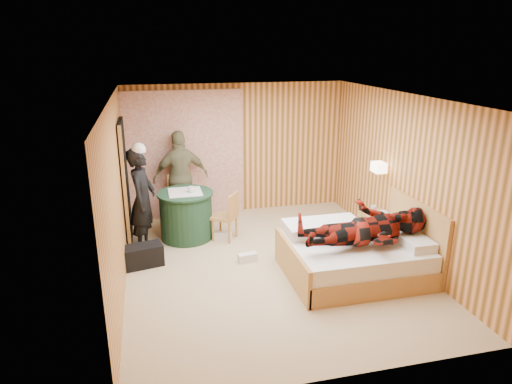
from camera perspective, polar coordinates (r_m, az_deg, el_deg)
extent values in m
cube|color=tan|center=(6.96, 1.75, -9.19)|extent=(4.20, 5.00, 0.01)
cube|color=white|center=(6.23, 1.97, 11.72)|extent=(4.20, 5.00, 0.01)
cube|color=#F19E5C|center=(8.84, -2.43, 5.37)|extent=(4.20, 0.02, 2.50)
cube|color=#F19E5C|center=(6.29, -16.94, -0.68)|extent=(0.02, 5.00, 2.50)
cube|color=#F19E5C|center=(7.31, 17.96, 1.79)|extent=(0.02, 5.00, 2.50)
cube|color=beige|center=(8.65, -8.86, 4.55)|extent=(2.20, 0.08, 2.40)
cube|color=black|center=(7.69, -16.01, 1.01)|extent=(0.06, 0.90, 2.05)
cylinder|color=gold|center=(7.62, 15.63, 3.04)|extent=(0.18, 0.04, 0.04)
cube|color=#F7E1AD|center=(7.58, 15.10, 3.01)|extent=(0.18, 0.24, 0.16)
cube|color=tan|center=(6.80, 12.07, -8.97)|extent=(1.87, 1.50, 0.28)
cube|color=silver|center=(6.69, 12.21, -7.01)|extent=(1.82, 1.44, 0.23)
cube|color=tan|center=(6.42, 4.47, -9.07)|extent=(0.06, 1.50, 0.52)
cube|color=tan|center=(7.09, 19.33, -5.14)|extent=(0.06, 1.50, 1.03)
cube|color=silver|center=(6.68, 19.33, -5.99)|extent=(0.36, 0.52, 0.13)
cube|color=silver|center=(7.23, 16.36, -3.83)|extent=(0.36, 0.52, 0.13)
cube|color=silver|center=(6.84, 8.33, -4.37)|extent=(1.12, 0.56, 0.17)
cube|color=tan|center=(7.76, 14.72, -4.57)|extent=(0.41, 0.56, 0.56)
cube|color=tan|center=(7.70, 14.82, -3.35)|extent=(0.43, 0.58, 0.03)
cylinder|color=#1B3B28|center=(7.85, -8.71, -2.98)|extent=(0.87, 0.87, 0.80)
cylinder|color=#1B3B28|center=(7.71, -8.85, -0.17)|extent=(0.94, 0.94, 0.03)
cube|color=silver|center=(7.71, -8.86, 0.00)|extent=(0.61, 0.61, 0.01)
cube|color=tan|center=(8.45, -9.13, -1.10)|extent=(0.52, 0.52, 0.05)
cube|color=tan|center=(8.54, -9.68, 0.85)|extent=(0.41, 0.16, 0.46)
cylinder|color=tan|center=(8.32, -9.71, -3.15)|extent=(0.04, 0.04, 0.43)
cylinder|color=tan|center=(8.73, -8.43, -2.06)|extent=(0.04, 0.04, 0.43)
cube|color=tan|center=(7.73, -3.97, -3.11)|extent=(0.52, 0.52, 0.04)
cube|color=tan|center=(7.59, -2.84, -1.71)|extent=(0.24, 0.33, 0.41)
cylinder|color=tan|center=(7.99, -4.47, -4.01)|extent=(0.04, 0.04, 0.38)
cylinder|color=tan|center=(7.62, -3.37, -5.12)|extent=(0.04, 0.04, 0.38)
cube|color=black|center=(7.10, -13.95, -7.73)|extent=(0.63, 0.42, 0.33)
cube|color=silver|center=(7.82, -4.14, -5.52)|extent=(0.31, 0.22, 0.13)
cube|color=silver|center=(7.06, -1.07, -8.19)|extent=(0.30, 0.15, 0.13)
imported|color=black|center=(7.41, -13.99, -0.98)|extent=(0.55, 0.70, 1.68)
imported|color=#726F4C|center=(8.45, -9.34, 1.83)|extent=(1.06, 0.55, 1.72)
imported|color=maroon|center=(6.34, 13.71, -3.18)|extent=(0.86, 0.67, 1.77)
imported|color=silver|center=(7.62, 15.07, -2.70)|extent=(0.26, 0.28, 0.02)
imported|color=silver|center=(7.61, 15.08, -2.56)|extent=(0.17, 0.23, 0.02)
imported|color=silver|center=(7.75, 14.47, -2.00)|extent=(0.13, 0.13, 0.09)
imported|color=silver|center=(7.65, -8.10, 0.33)|extent=(0.15, 0.15, 0.10)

